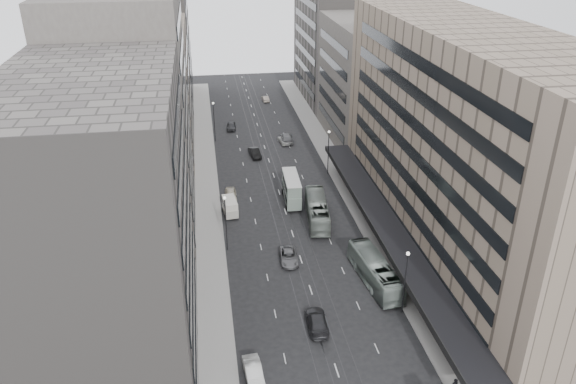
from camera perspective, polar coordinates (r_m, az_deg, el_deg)
ground at (r=70.09m, az=2.48°, el=-10.37°), size 220.00×220.00×0.00m
sidewalk_right at (r=104.29m, az=4.98°, el=2.50°), size 4.00×125.00×0.15m
sidewalk_left at (r=101.57m, az=-8.31°, el=1.65°), size 4.00×125.00×0.15m
department_store at (r=76.15m, az=17.58°, el=4.32°), size 19.20×60.00×30.00m
building_right_mid at (r=116.04m, az=8.17°, el=11.03°), size 15.00×28.00×24.00m
building_right_far at (r=143.82m, az=4.77°, el=14.92°), size 15.00×32.00×28.00m
building_left_a at (r=55.07m, az=-18.06°, el=-4.24°), size 15.00×28.00×30.00m
building_left_b at (r=78.79m, az=-15.72°, el=6.89°), size 15.00×26.00×34.00m
building_left_c at (r=105.76m, az=-14.07°, el=9.32°), size 15.00×28.00×25.00m
building_left_d at (r=137.36m, az=-13.20°, el=13.81°), size 15.00×38.00×28.00m
lamp_right_near at (r=65.57m, az=11.86°, el=-8.29°), size 0.44×0.44×8.32m
lamp_right_far at (r=99.58m, az=4.14°, el=4.56°), size 0.44×0.44×8.32m
lamp_left_near at (r=76.45m, az=-6.36°, el=-2.54°), size 0.44×0.44×8.32m
lamp_left_far at (r=116.07m, az=-7.54°, el=7.56°), size 0.44×0.44×8.32m
bus_near at (r=72.02m, az=8.82°, el=-7.93°), size 4.16×12.47×3.41m
bus_far at (r=85.32m, az=2.98°, el=-1.85°), size 4.22×12.49×3.41m
double_decker at (r=90.35m, az=0.37°, el=0.36°), size 2.80×8.24×4.46m
panel_van at (r=87.27m, az=-5.92°, el=-1.46°), size 2.46×4.41×2.66m
sedan_1 at (r=58.96m, az=-3.52°, el=-17.81°), size 2.03×4.85×1.56m
sedan_2 at (r=75.81m, az=0.08°, el=-6.59°), size 2.58×5.14×1.40m
sedan_3 at (r=64.83m, az=2.95°, el=-12.97°), size 2.55×5.67×1.61m
sedan_4 at (r=92.47m, az=-5.83°, el=-0.26°), size 1.97×4.74×1.60m
sedan_5 at (r=108.79m, az=-3.39°, el=3.99°), size 2.31×5.04×1.60m
sedan_6 at (r=115.55m, az=-0.33°, el=5.32°), size 2.85×5.09×1.34m
sedan_7 at (r=116.12m, az=-0.15°, el=5.53°), size 2.75×6.05×1.72m
sedan_8 at (r=123.79m, az=-5.78°, el=6.68°), size 2.19×4.71×1.56m
sedan_9 at (r=143.43m, az=-2.33°, el=9.46°), size 1.70×4.14×1.33m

